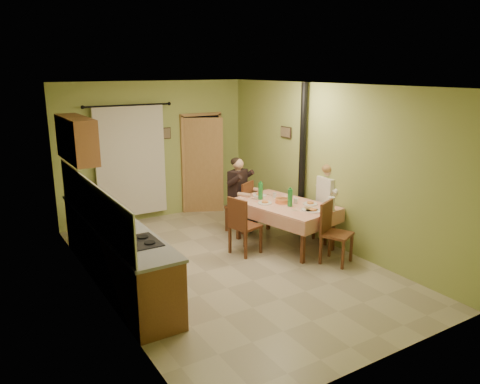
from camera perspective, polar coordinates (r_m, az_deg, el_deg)
floor at (r=7.54m, az=-1.23°, el=-8.91°), size 4.00×6.00×0.01m
room_shell at (r=7.01m, az=-1.31°, el=4.85°), size 4.04×6.04×2.82m
kitchen_run at (r=7.07m, az=-15.03°, el=-6.86°), size 0.64×3.64×1.56m
upper_cabinets at (r=7.90m, az=-19.34°, el=6.12°), size 0.35×1.40×0.70m
curtain at (r=9.49m, az=-13.15°, el=3.69°), size 1.70×0.07×2.22m
doorway at (r=10.12m, az=-4.57°, el=3.50°), size 0.96×0.41×2.15m
dining_table at (r=8.28m, az=5.40°, el=-3.92°), size 1.40×1.96×0.76m
tableware at (r=8.10m, az=6.11°, el=-1.07°), size 0.88×1.55×0.33m
chair_far at (r=9.01m, az=-0.04°, el=-2.90°), size 0.56×0.56×0.97m
chair_near at (r=7.68m, az=11.54°, el=-6.40°), size 0.57×0.57×0.99m
chair_right at (r=8.62m, az=10.71°, el=-3.98°), size 0.44×0.44×0.97m
chair_left at (r=7.90m, az=0.58°, el=-5.49°), size 0.52×0.52×0.99m
man_far at (r=8.85m, az=-0.11°, el=0.75°), size 0.65×0.62×1.39m
man_right at (r=8.45m, az=10.83°, el=-0.21°), size 0.49×0.60×1.39m
stove_flue at (r=8.72m, az=7.51°, el=1.39°), size 0.24×0.24×2.80m
picture_back at (r=9.76m, az=-8.98°, el=7.10°), size 0.19×0.03×0.23m
picture_right at (r=9.08m, az=5.63°, el=7.27°), size 0.03×0.31×0.21m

